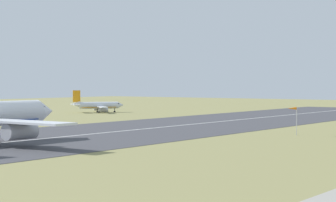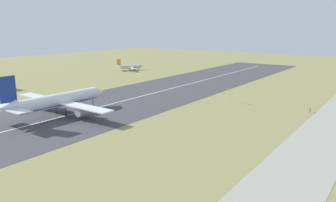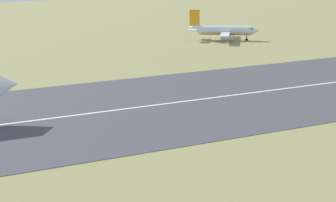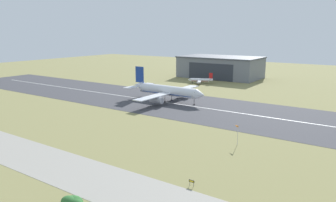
{
  "view_description": "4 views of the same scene",
  "coord_description": "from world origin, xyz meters",
  "views": [
    {
      "loc": [
        -107.62,
        8.85,
        11.99
      ],
      "look_at": [
        5.26,
        89.26,
        7.87
      ],
      "focal_mm": 70.0,
      "sensor_mm": 36.0,
      "label": 1
    },
    {
      "loc": [
        -99.83,
        10.97,
        31.78
      ],
      "look_at": [
        -14.35,
        72.51,
        7.99
      ],
      "focal_mm": 35.0,
      "sensor_mm": 36.0,
      "label": 2
    },
    {
      "loc": [
        -52.96,
        -2.44,
        26.63
      ],
      "look_at": [
        -0.5,
        78.28,
        7.73
      ],
      "focal_mm": 85.0,
      "sensor_mm": 36.0,
      "label": 3
    },
    {
      "loc": [
        64.78,
        -23.36,
        35.17
      ],
      "look_at": [
        -11.19,
        87.8,
        6.43
      ],
      "focal_mm": 35.0,
      "sensor_mm": 36.0,
      "label": 4
    }
  ],
  "objects": [
    {
      "name": "hangar_building",
      "position": [
        -44.59,
        208.58,
        8.1
      ],
      "size": [
        60.8,
        34.93,
        16.17
      ],
      "color": "slate",
      "rests_on": "ground_plane"
    },
    {
      "name": "runway_centreline",
      "position": [
        0.0,
        109.22,
        0.07
      ],
      "size": [
        331.61,
        0.7,
        0.01
      ],
      "primitive_type": "cube",
      "color": "silver",
      "rests_on": "runway_strip"
    },
    {
      "name": "runway_strip",
      "position": [
        0.0,
        109.22,
        0.03
      ],
      "size": [
        368.46,
        52.0,
        0.06
      ],
      "primitive_type": "cube",
      "color": "#3D3D42",
      "rests_on": "ground_plane"
    },
    {
      "name": "runway_sign",
      "position": [
        29.78,
        37.54,
        1.13
      ],
      "size": [
        1.42,
        0.13,
        1.54
      ],
      "color": "#4C4C51",
      "rests_on": "ground_plane"
    },
    {
      "name": "taxiway_road",
      "position": [
        0.0,
        27.56,
        0.03
      ],
      "size": [
        276.34,
        16.33,
        0.05
      ],
      "primitive_type": "cube",
      "color": "gray",
      "rests_on": "ground_plane"
    },
    {
      "name": "airplane_landing",
      "position": [
        -28.13,
        112.1,
        5.42
      ],
      "size": [
        44.05,
        50.31,
        16.67
      ],
      "color": "silver",
      "rests_on": "ground_plane"
    },
    {
      "name": "airplane_parked_centre",
      "position": [
        -42.44,
        172.99,
        2.38
      ],
      "size": [
        17.93,
        16.68,
        7.36
      ],
      "color": "silver",
      "rests_on": "ground_plane"
    },
    {
      "name": "windsock_pole",
      "position": [
        26.72,
        70.53,
        5.63
      ],
      "size": [
        1.99,
        1.76,
        6.34
      ],
      "color": "#B7B7BC",
      "rests_on": "ground_plane"
    },
    {
      "name": "ground_plane",
      "position": [
        0.0,
        54.61,
        0.0
      ],
      "size": [
        608.46,
        608.46,
        0.0
      ],
      "primitive_type": "plane",
      "color": "olive"
    }
  ]
}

